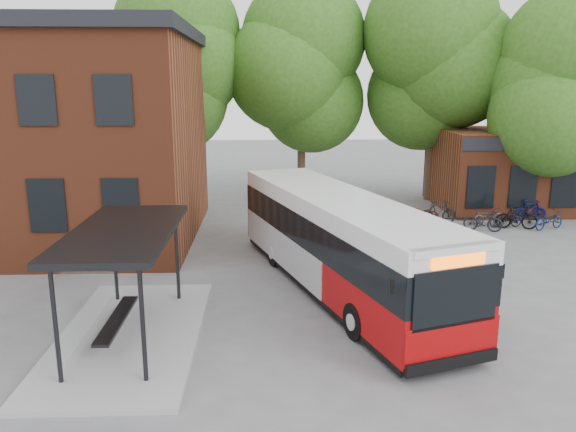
{
  "coord_description": "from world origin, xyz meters",
  "views": [
    {
      "loc": [
        -0.99,
        -14.36,
        6.33
      ],
      "look_at": [
        -0.27,
        3.85,
        2.0
      ],
      "focal_mm": 35.0,
      "sensor_mm": 36.0,
      "label": 1
    }
  ],
  "objects_px": {
    "city_bus": "(338,244)",
    "bicycle_3": "(483,220)",
    "bicycle_4": "(506,219)",
    "bicycle_0": "(421,213)",
    "bus_shelter": "(126,284)",
    "bicycle_6": "(549,220)",
    "bicycle_5": "(517,217)",
    "bicycle_2": "(488,216)",
    "bicycle_7": "(529,210)",
    "bicycle_1": "(438,213)"
  },
  "relations": [
    {
      "from": "bus_shelter",
      "to": "bicycle_0",
      "type": "distance_m",
      "value": 16.06
    },
    {
      "from": "bicycle_4",
      "to": "bicycle_7",
      "type": "relative_size",
      "value": 0.93
    },
    {
      "from": "bus_shelter",
      "to": "bicycle_5",
      "type": "height_order",
      "value": "bus_shelter"
    },
    {
      "from": "bus_shelter",
      "to": "city_bus",
      "type": "xyz_separation_m",
      "value": [
        5.73,
        3.23,
        0.04
      ]
    },
    {
      "from": "city_bus",
      "to": "bicycle_0",
      "type": "height_order",
      "value": "city_bus"
    },
    {
      "from": "bicycle_3",
      "to": "bicycle_5",
      "type": "relative_size",
      "value": 0.91
    },
    {
      "from": "bus_shelter",
      "to": "city_bus",
      "type": "bearing_deg",
      "value": 29.44
    },
    {
      "from": "city_bus",
      "to": "bicycle_1",
      "type": "relative_size",
      "value": 6.42
    },
    {
      "from": "bicycle_2",
      "to": "bicycle_4",
      "type": "relative_size",
      "value": 1.08
    },
    {
      "from": "city_bus",
      "to": "bicycle_7",
      "type": "distance_m",
      "value": 13.35
    },
    {
      "from": "bus_shelter",
      "to": "bicycle_1",
      "type": "bearing_deg",
      "value": 44.97
    },
    {
      "from": "bicycle_5",
      "to": "bicycle_7",
      "type": "xyz_separation_m",
      "value": [
        1.27,
        1.49,
        -0.04
      ]
    },
    {
      "from": "city_bus",
      "to": "bicycle_3",
      "type": "distance_m",
      "value": 9.99
    },
    {
      "from": "city_bus",
      "to": "bicycle_4",
      "type": "relative_size",
      "value": 7.61
    },
    {
      "from": "bicycle_6",
      "to": "bicycle_2",
      "type": "bearing_deg",
      "value": 48.5
    },
    {
      "from": "bicycle_5",
      "to": "bicycle_4",
      "type": "bearing_deg",
      "value": 61.27
    },
    {
      "from": "bicycle_2",
      "to": "bicycle_6",
      "type": "bearing_deg",
      "value": -125.64
    },
    {
      "from": "bicycle_2",
      "to": "bicycle_5",
      "type": "height_order",
      "value": "bicycle_5"
    },
    {
      "from": "bicycle_0",
      "to": "bicycle_4",
      "type": "relative_size",
      "value": 1.05
    },
    {
      "from": "bicycle_3",
      "to": "bus_shelter",
      "type": "bearing_deg",
      "value": 148.49
    },
    {
      "from": "bicycle_4",
      "to": "bicycle_6",
      "type": "bearing_deg",
      "value": -111.85
    },
    {
      "from": "bicycle_7",
      "to": "bus_shelter",
      "type": "bearing_deg",
      "value": 121.6
    },
    {
      "from": "bicycle_1",
      "to": "bicycle_4",
      "type": "height_order",
      "value": "bicycle_1"
    },
    {
      "from": "bicycle_7",
      "to": "city_bus",
      "type": "bearing_deg",
      "value": 125.22
    },
    {
      "from": "bicycle_0",
      "to": "bicycle_2",
      "type": "height_order",
      "value": "bicycle_2"
    },
    {
      "from": "bicycle_1",
      "to": "bicycle_5",
      "type": "height_order",
      "value": "bicycle_1"
    },
    {
      "from": "bicycle_0",
      "to": "bicycle_5",
      "type": "bearing_deg",
      "value": -92.11
    },
    {
      "from": "bicycle_4",
      "to": "bicycle_7",
      "type": "distance_m",
      "value": 2.01
    },
    {
      "from": "bicycle_0",
      "to": "bicycle_4",
      "type": "xyz_separation_m",
      "value": [
        3.5,
        -1.21,
        -0.02
      ]
    },
    {
      "from": "bicycle_6",
      "to": "bicycle_5",
      "type": "bearing_deg",
      "value": 60.51
    },
    {
      "from": "city_bus",
      "to": "bicycle_3",
      "type": "relative_size",
      "value": 7.2
    },
    {
      "from": "bicycle_4",
      "to": "bicycle_1",
      "type": "bearing_deg",
      "value": 69.24
    },
    {
      "from": "city_bus",
      "to": "bicycle_6",
      "type": "distance_m",
      "value": 12.46
    },
    {
      "from": "bicycle_0",
      "to": "bicycle_5",
      "type": "xyz_separation_m",
      "value": [
        3.85,
        -1.53,
        0.11
      ]
    },
    {
      "from": "bicycle_0",
      "to": "bicycle_6",
      "type": "xyz_separation_m",
      "value": [
        5.25,
        -1.67,
        0.0
      ]
    },
    {
      "from": "bicycle_3",
      "to": "bicycle_4",
      "type": "bearing_deg",
      "value": -43.28
    },
    {
      "from": "bicycle_1",
      "to": "bicycle_5",
      "type": "distance_m",
      "value": 3.37
    },
    {
      "from": "bicycle_0",
      "to": "bicycle_3",
      "type": "xyz_separation_m",
      "value": [
        2.21,
        -1.84,
        0.06
      ]
    },
    {
      "from": "bicycle_0",
      "to": "bicycle_7",
      "type": "relative_size",
      "value": 0.97
    },
    {
      "from": "bicycle_6",
      "to": "bicycle_7",
      "type": "height_order",
      "value": "bicycle_7"
    },
    {
      "from": "bicycle_4",
      "to": "bicycle_5",
      "type": "height_order",
      "value": "bicycle_5"
    },
    {
      "from": "bicycle_2",
      "to": "bicycle_3",
      "type": "relative_size",
      "value": 1.02
    },
    {
      "from": "bicycle_2",
      "to": "bicycle_4",
      "type": "bearing_deg",
      "value": -133.4
    },
    {
      "from": "bicycle_0",
      "to": "bicycle_4",
      "type": "bearing_deg",
      "value": -89.59
    },
    {
      "from": "bicycle_0",
      "to": "bicycle_1",
      "type": "height_order",
      "value": "bicycle_1"
    },
    {
      "from": "bus_shelter",
      "to": "city_bus",
      "type": "relative_size",
      "value": 0.6
    },
    {
      "from": "bicycle_5",
      "to": "bicycle_0",
      "type": "bearing_deg",
      "value": 81.61
    },
    {
      "from": "city_bus",
      "to": "bicycle_5",
      "type": "distance_m",
      "value": 11.42
    },
    {
      "from": "bicycle_0",
      "to": "bicycle_7",
      "type": "bearing_deg",
      "value": -70.87
    },
    {
      "from": "bicycle_2",
      "to": "bicycle_3",
      "type": "bearing_deg",
      "value": 128.98
    }
  ]
}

